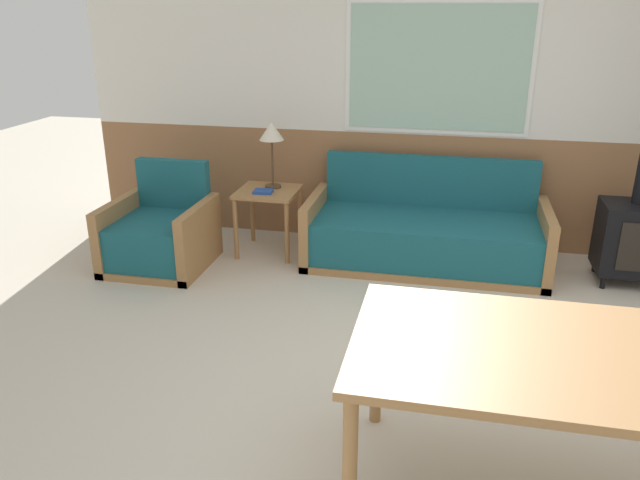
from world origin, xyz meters
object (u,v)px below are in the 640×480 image
at_px(couch, 425,235).
at_px(wood_stove, 640,213).
at_px(side_table, 268,201).
at_px(table_lamp, 272,135).
at_px(dining_table, 545,366).
at_px(armchair, 161,236).

relative_size(couch, wood_stove, 0.86).
relative_size(side_table, table_lamp, 1.00).
height_order(side_table, table_lamp, table_lamp).
distance_m(table_lamp, wood_stove, 3.02).
bearing_deg(couch, dining_table, -76.92).
distance_m(couch, side_table, 1.39).
bearing_deg(wood_stove, dining_table, -111.02).
bearing_deg(armchair, dining_table, -38.40).
bearing_deg(side_table, armchair, -149.03).
height_order(armchair, table_lamp, table_lamp).
relative_size(couch, dining_table, 1.24).
xyz_separation_m(side_table, dining_table, (1.99, -2.64, 0.22)).
bearing_deg(couch, side_table, -179.03).
xyz_separation_m(couch, armchair, (-2.18, -0.51, 0.00)).
distance_m(table_lamp, dining_table, 3.38).
distance_m(armchair, side_table, 0.96).
xyz_separation_m(couch, wood_stove, (1.62, -0.04, 0.33)).
bearing_deg(dining_table, armchair, 142.44).
bearing_deg(dining_table, wood_stove, 68.98).
relative_size(armchair, wood_stove, 0.36).
bearing_deg(armchair, couch, 12.25).
height_order(couch, table_lamp, table_lamp).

